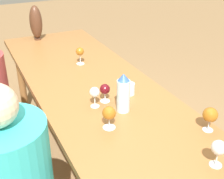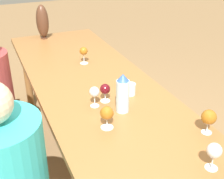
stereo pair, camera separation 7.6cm
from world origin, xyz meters
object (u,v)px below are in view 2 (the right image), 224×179
object	(u,v)px
water_bottle	(123,93)
wine_glass_4	(214,151)
wine_glass_3	(94,92)
water_tumbler	(130,89)
vase	(42,21)
wine_glass_7	(209,117)
wine_glass_0	(107,113)
wine_glass_6	(84,52)
wine_glass_2	(105,89)

from	to	relation	value
water_bottle	wine_glass_4	world-z (taller)	water_bottle
wine_glass_3	wine_glass_4	world-z (taller)	wine_glass_4
wine_glass_3	water_tumbler	bearing A→B (deg)	-79.78
vase	water_bottle	bearing A→B (deg)	-175.26
water_tumbler	wine_glass_7	bearing A→B (deg)	-161.40
wine_glass_0	water_bottle	bearing A→B (deg)	-50.15
wine_glass_0	wine_glass_4	distance (m)	0.59
vase	wine_glass_7	bearing A→B (deg)	-167.00
wine_glass_4	wine_glass_6	world-z (taller)	wine_glass_6
wine_glass_6	wine_glass_3	bearing A→B (deg)	166.63
water_bottle	wine_glass_0	bearing A→B (deg)	129.85
wine_glass_0	wine_glass_4	size ratio (longest dim) A/B	0.97
water_bottle	vase	size ratio (longest dim) A/B	0.73
wine_glass_2	wine_glass_4	distance (m)	0.81
wine_glass_4	wine_glass_6	size ratio (longest dim) A/B	0.98
water_bottle	wine_glass_3	xyz separation A→B (m)	(0.12, 0.13, -0.02)
water_tumbler	wine_glass_7	xyz separation A→B (m)	(-0.56, -0.19, 0.06)
wine_glass_0	wine_glass_3	distance (m)	0.25
wine_glass_2	wine_glass_3	world-z (taller)	wine_glass_3
water_tumbler	wine_glass_0	size ratio (longest dim) A/B	0.59
water_bottle	vase	world-z (taller)	vase
water_bottle	wine_glass_7	xyz separation A→B (m)	(-0.39, -0.32, -0.02)
water_bottle	wine_glass_0	distance (m)	0.20
wine_glass_6	wine_glass_2	bearing A→B (deg)	173.10
vase	wine_glass_4	world-z (taller)	vase
water_bottle	wine_glass_7	world-z (taller)	water_bottle
wine_glass_2	vase	bearing A→B (deg)	3.24
water_tumbler	wine_glass_7	distance (m)	0.59
wine_glass_3	wine_glass_0	bearing A→B (deg)	175.22
wine_glass_6	wine_glass_0	bearing A→B (deg)	168.88
water_bottle	wine_glass_0	world-z (taller)	water_bottle
wine_glass_2	wine_glass_4	size ratio (longest dim) A/B	0.88
vase	wine_glass_3	xyz separation A→B (m)	(-1.47, 0.00, -0.08)
wine_glass_0	wine_glass_2	bearing A→B (deg)	-20.34
water_tumbler	vase	world-z (taller)	vase
water_tumbler	wine_glass_2	world-z (taller)	wine_glass_2
water_tumbler	wine_glass_6	world-z (taller)	wine_glass_6
wine_glass_0	wine_glass_3	xyz separation A→B (m)	(0.25, -0.02, 0.00)
wine_glass_2	wine_glass_3	xyz separation A→B (m)	(-0.03, 0.08, 0.01)
water_tumbler	wine_glass_3	xyz separation A→B (m)	(-0.05, 0.27, 0.06)
wine_glass_0	wine_glass_4	xyz separation A→B (m)	(-0.50, -0.32, 0.01)
wine_glass_0	vase	bearing A→B (deg)	-0.79
water_bottle	water_tumbler	world-z (taller)	water_bottle
vase	wine_glass_6	size ratio (longest dim) A/B	2.40
wine_glass_0	wine_glass_6	size ratio (longest dim) A/B	0.95
water_bottle	wine_glass_2	world-z (taller)	water_bottle
vase	wine_glass_7	distance (m)	2.03
water_bottle	wine_glass_4	size ratio (longest dim) A/B	1.79
water_bottle	water_tumbler	distance (m)	0.23
wine_glass_0	wine_glass_7	size ratio (longest dim) A/B	0.96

